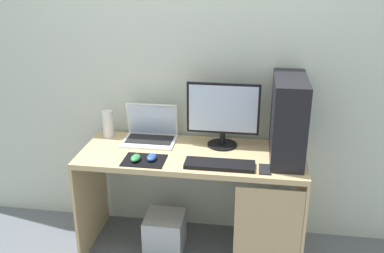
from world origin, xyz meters
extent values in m
plane|color=slate|center=(0.00, 0.00, 0.00)|extent=(8.00, 8.00, 0.00)
cube|color=beige|center=(0.00, 0.33, 1.30)|extent=(4.00, 0.04, 2.60)
cube|color=tan|center=(0.00, 0.00, 0.71)|extent=(1.44, 0.57, 0.03)
cube|color=tan|center=(-0.71, 0.00, 0.35)|extent=(0.02, 0.57, 0.70)
cube|color=tan|center=(0.71, 0.00, 0.35)|extent=(0.02, 0.57, 0.70)
cube|color=tan|center=(0.50, -0.28, 0.38)|extent=(0.40, 0.01, 0.56)
cube|color=black|center=(0.59, 0.03, 0.99)|extent=(0.20, 0.48, 0.51)
cylinder|color=black|center=(0.18, 0.14, 0.74)|extent=(0.20, 0.20, 0.01)
cylinder|color=black|center=(0.18, 0.14, 0.79)|extent=(0.04, 0.04, 0.08)
cube|color=black|center=(0.18, 0.13, 1.00)|extent=(0.47, 0.02, 0.34)
cube|color=#B2C6EA|center=(0.18, 0.12, 1.00)|extent=(0.44, 0.00, 0.31)
cube|color=white|center=(-0.31, 0.12, 0.74)|extent=(0.35, 0.25, 0.01)
cube|color=black|center=(-0.31, 0.14, 0.75)|extent=(0.31, 0.17, 0.00)
cube|color=white|center=(-0.31, 0.23, 0.86)|extent=(0.35, 0.05, 0.23)
cube|color=#ADC1E5|center=(-0.31, 0.22, 0.86)|extent=(0.33, 0.04, 0.21)
cylinder|color=silver|center=(-0.62, 0.18, 0.83)|extent=(0.08, 0.08, 0.19)
cube|color=black|center=(0.19, -0.17, 0.74)|extent=(0.42, 0.14, 0.02)
cube|color=black|center=(-0.27, -0.16, 0.73)|extent=(0.26, 0.20, 0.00)
ellipsoid|color=#2D51B2|center=(-0.23, -0.15, 0.75)|extent=(0.06, 0.10, 0.03)
ellipsoid|color=#338C4C|center=(-0.32, -0.18, 0.75)|extent=(0.06, 0.10, 0.03)
cube|color=#232326|center=(0.46, -0.18, 0.74)|extent=(0.07, 0.13, 0.01)
cube|color=#B7BCC6|center=(-0.18, -0.04, 0.13)|extent=(0.26, 0.26, 0.26)
camera|label=1|loc=(0.38, -2.51, 1.89)|focal=40.55mm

